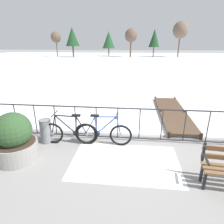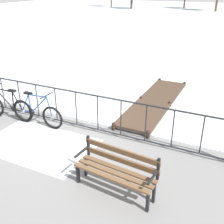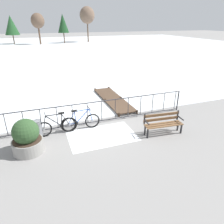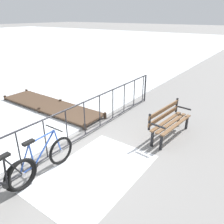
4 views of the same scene
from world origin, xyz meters
The scene contains 6 objects.
ground_plane centered at (0.00, 0.00, 0.00)m, with size 160.00×160.00×0.00m, color gray.
snow_patch centered at (-0.05, -1.20, 0.00)m, with size 2.74×1.76×0.01m, color white.
railing_fence centered at (0.00, 0.00, 0.56)m, with size 9.06×0.06×1.07m.
bicycle_near_railing centered at (-0.74, -0.36, 0.37)m, with size 1.71×0.52×0.97m.
park_bench centered at (2.40, -1.84, 0.51)m, with size 1.64×0.63×0.89m.
wooden_dock centered at (1.81, 2.44, 0.12)m, with size 1.10×4.38×0.20m.
Camera 4 is at (-3.03, -3.80, 3.17)m, focal length 35.79 mm.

